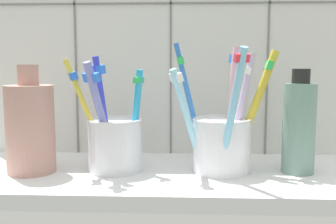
{
  "coord_description": "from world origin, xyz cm",
  "views": [
    {
      "loc": [
        2.31,
        -52.34,
        16.67
      ],
      "look_at": [
        0.0,
        0.36,
        10.4
      ],
      "focal_mm": 40.3,
      "sensor_mm": 36.0,
      "label": 1
    }
  ],
  "objects_px": {
    "toothbrush_cup_left": "(115,140)",
    "soap_bottle": "(300,126)",
    "toothbrush_cup_right": "(222,137)",
    "ceramic_vase": "(30,127)"
  },
  "relations": [
    {
      "from": "soap_bottle",
      "to": "toothbrush_cup_left",
      "type": "bearing_deg",
      "value": 179.05
    },
    {
      "from": "toothbrush_cup_left",
      "to": "soap_bottle",
      "type": "bearing_deg",
      "value": -0.95
    },
    {
      "from": "toothbrush_cup_right",
      "to": "toothbrush_cup_left",
      "type": "bearing_deg",
      "value": -179.7
    },
    {
      "from": "toothbrush_cup_left",
      "to": "soap_bottle",
      "type": "relative_size",
      "value": 1.12
    },
    {
      "from": "toothbrush_cup_right",
      "to": "ceramic_vase",
      "type": "bearing_deg",
      "value": -176.51
    },
    {
      "from": "toothbrush_cup_right",
      "to": "ceramic_vase",
      "type": "xyz_separation_m",
      "value": [
        -0.27,
        -0.02,
        0.02
      ]
    },
    {
      "from": "ceramic_vase",
      "to": "soap_bottle",
      "type": "xyz_separation_m",
      "value": [
        0.37,
        0.01,
        0.0
      ]
    },
    {
      "from": "toothbrush_cup_left",
      "to": "soap_bottle",
      "type": "xyz_separation_m",
      "value": [
        0.26,
        -0.0,
        0.02
      ]
    },
    {
      "from": "toothbrush_cup_left",
      "to": "ceramic_vase",
      "type": "xyz_separation_m",
      "value": [
        -0.12,
        -0.02,
        0.02
      ]
    },
    {
      "from": "ceramic_vase",
      "to": "soap_bottle",
      "type": "bearing_deg",
      "value": 1.73
    }
  ]
}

